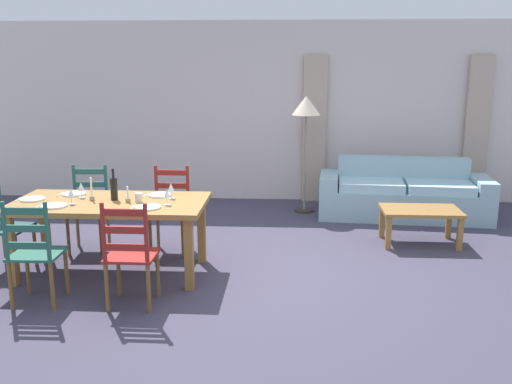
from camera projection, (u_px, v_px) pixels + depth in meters
name	position (u px, v px, depth m)	size (l,w,h in m)	color
ground_plane	(249.00, 275.00, 5.66)	(9.60, 9.60, 0.02)	#3E394D
wall_far	(264.00, 112.00, 8.57)	(9.60, 0.16, 2.70)	silver
curtain_panel_left	(314.00, 130.00, 8.44)	(0.35, 0.08, 2.20)	#BAA590
curtain_panel_right	(477.00, 131.00, 8.30)	(0.35, 0.08, 2.20)	#BAA590
dining_table	(110.00, 210.00, 5.54)	(1.90, 0.96, 0.75)	olive
dining_chair_near_left	(34.00, 253.00, 4.84)	(0.43, 0.41, 0.96)	#235A4A
dining_chair_near_right	(130.00, 254.00, 4.80)	(0.42, 0.40, 0.96)	maroon
dining_chair_far_left	(89.00, 208.00, 6.32)	(0.45, 0.43, 0.96)	#255A50
dining_chair_far_right	(170.00, 210.00, 6.26)	(0.43, 0.41, 0.96)	maroon
dining_chair_head_west	(3.00, 225.00, 5.66)	(0.42, 0.44, 0.96)	#225051
dinner_plate_near_left	(54.00, 206.00, 5.30)	(0.24, 0.24, 0.02)	white
fork_near_left	(39.00, 206.00, 5.31)	(0.02, 0.17, 0.01)	silver
dinner_plate_near_right	(148.00, 207.00, 5.25)	(0.24, 0.24, 0.02)	white
fork_near_right	(132.00, 208.00, 5.26)	(0.02, 0.17, 0.01)	silver
dinner_plate_far_left	(74.00, 194.00, 5.79)	(0.24, 0.24, 0.02)	white
fork_far_left	(60.00, 194.00, 5.80)	(0.02, 0.17, 0.01)	silver
dinner_plate_far_right	(160.00, 195.00, 5.73)	(0.24, 0.24, 0.02)	white
fork_far_right	(146.00, 195.00, 5.74)	(0.02, 0.17, 0.01)	silver
dinner_plate_head_west	(32.00, 199.00, 5.56)	(0.24, 0.24, 0.02)	white
fork_head_west	(18.00, 200.00, 5.57)	(0.02, 0.17, 0.01)	silver
wine_bottle	(114.00, 188.00, 5.54)	(0.07, 0.07, 0.32)	black
wine_glass_near_left	(71.00, 193.00, 5.38)	(0.06, 0.06, 0.16)	white
wine_glass_near_right	(167.00, 194.00, 5.34)	(0.06, 0.06, 0.16)	white
wine_glass_far_left	(81.00, 187.00, 5.63)	(0.06, 0.06, 0.16)	white
wine_glass_far_right	(171.00, 188.00, 5.60)	(0.06, 0.06, 0.16)	white
coffee_cup_primary	(139.00, 198.00, 5.47)	(0.07, 0.07, 0.09)	beige
candle_tall	(92.00, 194.00, 5.54)	(0.05, 0.05, 0.23)	#998C66
candle_short	(128.00, 198.00, 5.46)	(0.05, 0.05, 0.16)	#998C66
couch	(403.00, 196.00, 7.74)	(2.34, 0.99, 0.80)	#92B5C0
coffee_table	(420.00, 214.00, 6.54)	(0.90, 0.56, 0.42)	olive
standing_lamp	(306.00, 113.00, 7.74)	(0.40, 0.40, 1.64)	#332D28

